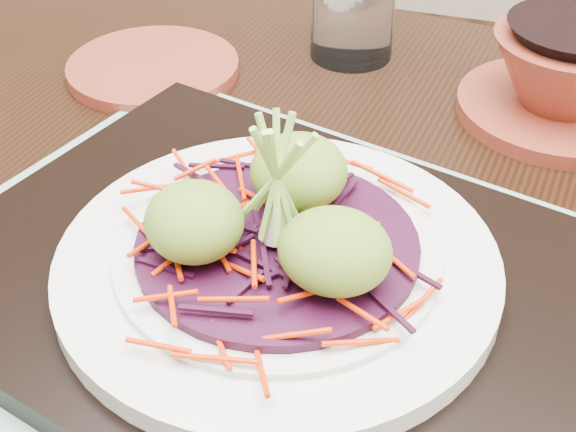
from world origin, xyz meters
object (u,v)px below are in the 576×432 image
(serving_tray, at_px, (278,284))
(white_plate, at_px, (278,262))
(terracotta_bowl_set, at_px, (565,81))
(dining_table, at_px, (306,331))
(terracotta_side_plate, at_px, (153,67))

(serving_tray, relative_size, white_plate, 1.54)
(white_plate, bearing_deg, terracotta_bowl_set, 61.86)
(dining_table, height_order, terracotta_side_plate, terracotta_side_plate)
(serving_tray, distance_m, white_plate, 0.02)
(white_plate, height_order, terracotta_side_plate, white_plate)
(dining_table, distance_m, terracotta_side_plate, 0.29)
(terracotta_bowl_set, bearing_deg, white_plate, -118.14)
(terracotta_side_plate, bearing_deg, white_plate, -50.56)
(dining_table, bearing_deg, terracotta_bowl_set, 60.42)
(white_plate, height_order, terracotta_bowl_set, terracotta_bowl_set)
(dining_table, distance_m, white_plate, 0.14)
(serving_tray, bearing_deg, terracotta_bowl_set, 76.87)
(white_plate, bearing_deg, dining_table, 90.69)
(dining_table, height_order, white_plate, white_plate)
(serving_tray, bearing_deg, dining_table, 105.70)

